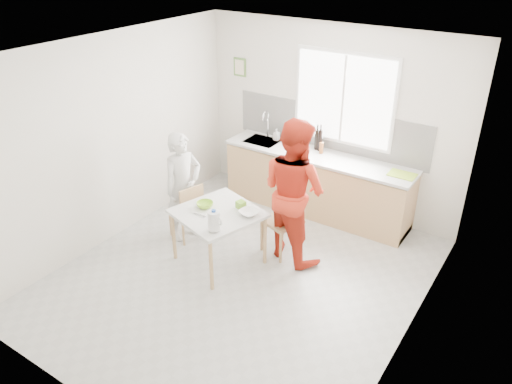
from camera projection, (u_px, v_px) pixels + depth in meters
ground at (241, 276)px, 6.11m from camera, size 4.50×4.50×0.00m
room_shell at (239, 153)px, 5.34m from camera, size 4.50×4.50×4.50m
window at (344, 99)px, 6.86m from camera, size 1.50×0.06×1.30m
backsplash at (329, 128)px, 7.19m from camera, size 3.00×0.02×0.65m
picture_frame at (240, 67)px, 7.62m from camera, size 0.22×0.03×0.28m
kitchen_counter at (316, 186)px, 7.35m from camera, size 2.84×0.64×1.37m
dining_table at (218, 217)px, 6.11m from camera, size 1.16×1.16×0.72m
chair_left at (188, 209)px, 6.67m from camera, size 0.47×0.47×0.82m
chair_far at (286, 216)px, 6.40m from camera, size 0.54×0.54×0.93m
person_white at (183, 187)px, 6.58m from camera, size 0.50×0.63×1.51m
person_red at (294, 191)px, 6.12m from camera, size 1.07×0.93×1.86m
bowl_green at (205, 205)px, 6.17m from camera, size 0.26×0.26×0.07m
bowl_white at (249, 213)px, 6.00m from camera, size 0.29×0.29×0.06m
milk_jug at (214, 220)px, 5.63m from camera, size 0.20×0.14×0.25m
green_box at (241, 205)px, 6.15m from camera, size 0.12×0.12×0.09m
spoon at (199, 215)px, 6.00m from camera, size 0.16×0.02×0.01m
cutting_board at (402, 175)px, 6.52m from camera, size 0.35×0.25×0.01m
wine_bottle_a at (320, 140)px, 7.18m from camera, size 0.07×0.07×0.32m
wine_bottle_b at (317, 139)px, 7.23m from camera, size 0.07×0.07×0.30m
jar_amber at (321, 148)px, 7.12m from camera, size 0.06×0.06×0.16m
soap_bottle at (277, 134)px, 7.58m from camera, size 0.08×0.08×0.17m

